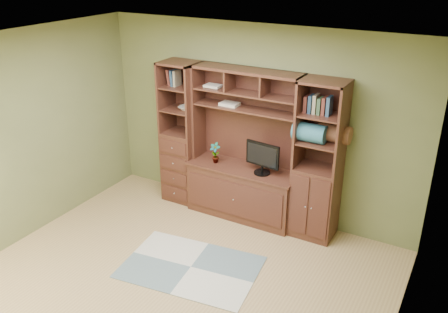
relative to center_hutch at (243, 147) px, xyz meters
The scene contains 11 objects.
room 1.76m from the center_hutch, 88.09° to the right, with size 4.60×4.10×2.64m.
center_hutch is the anchor object (origin of this frame).
left_tower 1.00m from the center_hutch, behind, with size 0.50×0.45×2.05m, color #482419.
right_tower 1.03m from the center_hutch, ahead, with size 0.55×0.45×2.05m, color #482419.
rug 1.71m from the center_hutch, 88.42° to the right, with size 1.56×1.04×0.01m, color #969B9B.
monitor 0.31m from the center_hutch, ahead, with size 0.48×0.21×0.59m, color black.
orchid 0.43m from the center_hutch, behind, with size 0.15×0.10×0.29m, color #974133.
magazines 0.60m from the center_hutch, 160.13° to the left, with size 0.24×0.18×0.04m, color beige.
bowl 0.98m from the center_hutch, behind, with size 0.22×0.22×0.05m, color silver.
blanket_teal 0.98m from the center_hutch, ahead, with size 0.40×0.23×0.23m, color #2F697C.
blanket_red 1.23m from the center_hutch, ahead, with size 0.39×0.22×0.22m, color brown.
Camera 1 is at (2.56, -3.42, 3.41)m, focal length 38.00 mm.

